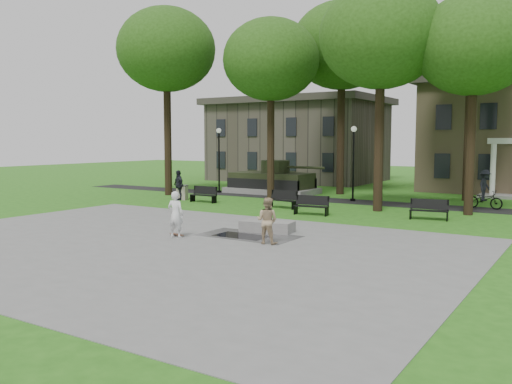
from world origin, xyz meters
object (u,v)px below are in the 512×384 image
(cyclist, at_px, (485,193))
(park_bench_0, at_px, (204,194))
(friend_watching, at_px, (267,221))
(trash_bin, at_px, (182,192))
(concrete_block, at_px, (267,226))
(skateboarder, at_px, (176,214))

(cyclist, relative_size, park_bench_0, 1.22)
(friend_watching, distance_m, cyclist, 16.29)
(trash_bin, bearing_deg, friend_watching, -38.56)
(friend_watching, bearing_deg, concrete_block, -64.81)
(cyclist, bearing_deg, concrete_block, 164.42)
(concrete_block, height_order, park_bench_0, park_bench_0)
(skateboarder, height_order, park_bench_0, skateboarder)
(park_bench_0, bearing_deg, cyclist, 21.78)
(skateboarder, relative_size, friend_watching, 1.06)
(skateboarder, relative_size, cyclist, 0.84)
(concrete_block, height_order, cyclist, cyclist)
(friend_watching, relative_size, cyclist, 0.79)
(skateboarder, relative_size, park_bench_0, 1.02)
(trash_bin, bearing_deg, skateboarder, -50.87)
(park_bench_0, xyz_separation_m, trash_bin, (-2.10, 0.40, -0.04))
(friend_watching, bearing_deg, trash_bin, -44.53)
(trash_bin, bearing_deg, cyclist, 17.79)
(friend_watching, bearing_deg, skateboarder, 6.87)
(concrete_block, xyz_separation_m, trash_bin, (-11.11, 7.68, 0.24))
(skateboarder, bearing_deg, concrete_block, -138.08)
(friend_watching, distance_m, park_bench_0, 14.12)
(friend_watching, xyz_separation_m, park_bench_0, (-10.38, 9.56, -0.36))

